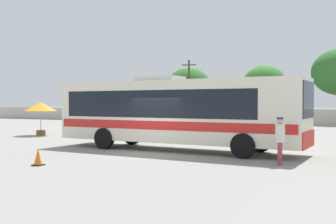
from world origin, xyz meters
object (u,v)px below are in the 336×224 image
Objects in this scene: roadside_tree_left at (188,87)px; vendor_umbrella_secondary_orange at (41,107)px; coach_bus_cream_red at (173,111)px; attendant_by_bus_door at (280,138)px; traffic_cone_on_apron at (38,157)px; parked_car_leftmost_white at (165,117)px; parked_car_second_grey at (225,118)px; utility_pole_near at (189,89)px; roadside_tree_midleft at (264,84)px.

vendor_umbrella_secondary_orange is at bearing -88.78° from roadside_tree_left.
coach_bus_cream_red is 6.10m from attendant_by_bus_door.
attendant_by_bus_door is 2.73× the size of traffic_cone_on_apron.
parked_car_leftmost_white is at bearing 117.66° from coach_bus_cream_red.
vendor_umbrella_secondary_orange is at bearing 160.22° from attendant_by_bus_door.
traffic_cone_on_apron is at bearing -74.64° from roadside_tree_left.
parked_car_second_grey is at bearing -50.40° from roadside_tree_left.
coach_bus_cream_red is 7.04× the size of attendant_by_bus_door.
attendant_by_bus_door is at bearing -61.62° from roadside_tree_left.
traffic_cone_on_apron is at bearing -85.70° from parked_car_second_grey.
roadside_tree_left reaches higher than parked_car_second_grey.
traffic_cone_on_apron is (9.13, -28.38, -0.45)m from parked_car_leftmost_white.
parked_car_second_grey is at bearing 101.78° from coach_bus_cream_red.
attendant_by_bus_door is 25.69m from parked_car_second_grey.
utility_pole_near reaches higher than roadside_tree_left.
attendant_by_bus_door is at bearing -76.18° from roadside_tree_midleft.
roadside_tree_midleft reaches higher than vendor_umbrella_secondary_orange.
attendant_by_bus_door is 35.27m from utility_pole_near.
parked_car_leftmost_white is 10.08m from roadside_tree_left.
utility_pole_near reaches higher than parked_car_second_grey.
attendant_by_bus_door is at bearing -24.17° from coach_bus_cream_red.
traffic_cone_on_apron is at bearing -72.16° from parked_car_leftmost_white.
traffic_cone_on_apron is at bearing -109.84° from coach_bus_cream_red.
vendor_umbrella_secondary_orange is at bearing 133.38° from traffic_cone_on_apron.
utility_pole_near is 1.14× the size of roadside_tree_midleft.
parked_car_leftmost_white is 7.19m from utility_pole_near.
roadside_tree_midleft is at bearing 75.95° from parked_car_second_grey.
vendor_umbrella_secondary_orange reaches higher than parked_car_second_grey.
vendor_umbrella_secondary_orange is at bearing -110.86° from roadside_tree_midleft.
attendant_by_bus_door is at bearing -55.13° from parked_car_leftmost_white.
utility_pole_near is at bearing 88.32° from vendor_umbrella_secondary_orange.
parked_car_leftmost_white reaches higher than parked_car_second_grey.
parked_car_leftmost_white is at bearing -90.64° from utility_pole_near.
roadside_tree_midleft is at bearing 90.03° from traffic_cone_on_apron.
roadside_tree_left is (-18.21, 33.70, 3.39)m from attendant_by_bus_door.
attendant_by_bus_door is at bearing -19.78° from vendor_umbrella_secondary_orange.
utility_pole_near is 36.17m from traffic_cone_on_apron.
attendant_by_bus_door is at bearing 27.08° from traffic_cone_on_apron.
roadside_tree_midleft is at bearing 7.19° from utility_pole_near.
traffic_cone_on_apron is (10.36, -37.71, -4.08)m from roadside_tree_left.
parked_car_second_grey is at bearing -5.47° from parked_car_leftmost_white.
attendant_by_bus_door is at bearing -61.24° from utility_pole_near.
roadside_tree_left is (-8.28, 10.01, 3.63)m from parked_car_second_grey.
coach_bus_cream_red is 1.86× the size of roadside_tree_midleft.
coach_bus_cream_red is 19.24× the size of traffic_cone_on_apron.
roadside_tree_midleft is (-7.86, 31.95, 3.48)m from attendant_by_bus_door.
coach_bus_cream_red is 12.72m from vendor_umbrella_secondary_orange.
coach_bus_cream_red is at bearing -17.70° from vendor_umbrella_secondary_orange.
utility_pole_near reaches higher than attendant_by_bus_door.
parked_car_second_grey is 6.95× the size of traffic_cone_on_apron.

